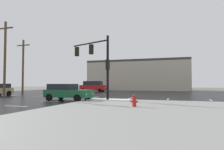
% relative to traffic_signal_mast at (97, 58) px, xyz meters
% --- Properties ---
extents(ground_plane, '(120.00, 120.00, 0.00)m').
position_rel_traffic_signal_mast_xyz_m(ground_plane, '(-3.80, 4.07, -4.03)').
color(ground_plane, slate).
extents(road_asphalt, '(44.00, 44.00, 0.02)m').
position_rel_traffic_signal_mast_xyz_m(road_asphalt, '(-3.80, 4.07, -4.02)').
color(road_asphalt, black).
rests_on(road_asphalt, ground_plane).
extents(sidewalk_corner, '(18.00, 18.00, 0.14)m').
position_rel_traffic_signal_mast_xyz_m(sidewalk_corner, '(8.20, -7.93, -3.96)').
color(sidewalk_corner, '#9E9E99').
rests_on(sidewalk_corner, ground_plane).
extents(snow_strip_curbside, '(4.00, 1.60, 0.06)m').
position_rel_traffic_signal_mast_xyz_m(snow_strip_curbside, '(1.20, 0.07, -3.86)').
color(snow_strip_curbside, white).
rests_on(snow_strip_curbside, sidewalk_corner).
extents(lane_markings, '(36.15, 36.15, 0.01)m').
position_rel_traffic_signal_mast_xyz_m(lane_markings, '(-2.60, 2.69, -4.00)').
color(lane_markings, silver).
rests_on(lane_markings, road_asphalt).
extents(traffic_signal_mast, '(4.56, 1.99, 5.83)m').
position_rel_traffic_signal_mast_xyz_m(traffic_signal_mast, '(0.00, 0.00, 0.00)').
color(traffic_signal_mast, black).
rests_on(traffic_signal_mast, sidewalk_corner).
extents(fire_hydrant, '(0.48, 0.26, 0.79)m').
position_rel_traffic_signal_mast_xyz_m(fire_hydrant, '(4.51, -4.59, -3.49)').
color(fire_hydrant, red).
rests_on(fire_hydrant, sidewalk_corner).
extents(strip_building_background, '(23.00, 8.00, 6.95)m').
position_rel_traffic_signal_mast_xyz_m(strip_building_background, '(-1.75, 29.59, -0.55)').
color(strip_building_background, '#BCB29E').
rests_on(strip_building_background, ground_plane).
extents(suv_red, '(4.96, 2.50, 2.03)m').
position_rel_traffic_signal_mast_xyz_m(suv_red, '(-8.20, 17.71, -2.94)').
color(suv_red, '#B21919').
rests_on(suv_red, road_asphalt).
extents(sedan_green, '(4.63, 2.27, 1.58)m').
position_rel_traffic_signal_mast_xyz_m(sedan_green, '(-2.80, -0.69, -3.17)').
color(sedan_green, '#195933').
rests_on(sedan_green, road_asphalt).
extents(utility_pole_mid, '(2.20, 0.28, 9.14)m').
position_rel_traffic_signal_mast_xyz_m(utility_pole_mid, '(-12.63, 1.39, 0.76)').
color(utility_pole_mid, brown).
rests_on(utility_pole_mid, ground_plane).
extents(utility_pole_far, '(2.20, 0.28, 8.04)m').
position_rel_traffic_signal_mast_xyz_m(utility_pole_far, '(-14.39, 6.33, 0.20)').
color(utility_pole_far, brown).
rests_on(utility_pole_far, ground_plane).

